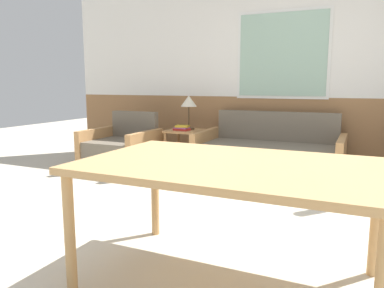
{
  "coord_description": "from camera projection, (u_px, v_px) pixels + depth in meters",
  "views": [
    {
      "loc": [
        0.75,
        -2.51,
        1.16
      ],
      "look_at": [
        -0.87,
        1.01,
        0.54
      ],
      "focal_mm": 35.0,
      "sensor_mm": 36.0,
      "label": 1
    }
  ],
  "objects": [
    {
      "name": "ground_plane",
      "position": [
        242.0,
        244.0,
        2.75
      ],
      "size": [
        16.0,
        16.0,
        0.0
      ],
      "primitive_type": "plane",
      "color": "beige"
    },
    {
      "name": "wall_back",
      "position": [
        303.0,
        69.0,
        4.89
      ],
      "size": [
        7.2,
        0.09,
        2.7
      ],
      "color": "#996B42",
      "rests_on": "ground_plane"
    },
    {
      "name": "couch",
      "position": [
        269.0,
        159.0,
        4.62
      ],
      "size": [
        1.74,
        0.9,
        0.81
      ],
      "color": "#B27F4C",
      "rests_on": "ground_plane"
    },
    {
      "name": "armchair",
      "position": [
        122.0,
        152.0,
        5.05
      ],
      "size": [
        0.86,
        0.82,
        0.78
      ],
      "rotation": [
        0.0,
        0.0,
        0.25
      ],
      "color": "#B27F4C",
      "rests_on": "ground_plane"
    },
    {
      "name": "side_table",
      "position": [
        184.0,
        138.0,
        5.12
      ],
      "size": [
        0.45,
        0.45,
        0.55
      ],
      "color": "#B27F4C",
      "rests_on": "ground_plane"
    },
    {
      "name": "table_lamp",
      "position": [
        189.0,
        103.0,
        5.1
      ],
      "size": [
        0.22,
        0.22,
        0.46
      ],
      "color": "#4C3823",
      "rests_on": "side_table"
    },
    {
      "name": "book_stack",
      "position": [
        182.0,
        128.0,
        5.02
      ],
      "size": [
        0.22,
        0.16,
        0.07
      ],
      "color": "#B22823",
      "rests_on": "side_table"
    },
    {
      "name": "dining_table",
      "position": [
        231.0,
        174.0,
        2.1
      ],
      "size": [
        1.65,
        1.05,
        0.73
      ],
      "color": "tan",
      "rests_on": "ground_plane"
    }
  ]
}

